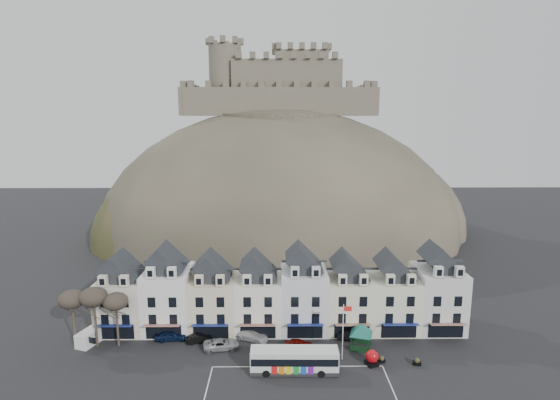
# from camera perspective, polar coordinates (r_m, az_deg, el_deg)

# --- Properties ---
(ground) EXTENTS (300.00, 300.00, 0.00)m
(ground) POSITION_cam_1_polar(r_m,az_deg,el_deg) (56.13, 0.36, -23.62)
(ground) COLOR black
(ground) RESTS_ON ground
(coach_bay_markings) EXTENTS (22.00, 7.50, 0.01)m
(coach_bay_markings) POSITION_cam_1_polar(r_m,az_deg,el_deg) (57.23, 2.51, -22.88)
(coach_bay_markings) COLOR silver
(coach_bay_markings) RESTS_ON ground
(townhouse_terrace) EXTENTS (54.40, 9.35, 11.80)m
(townhouse_terrace) POSITION_cam_1_polar(r_m,az_deg,el_deg) (67.65, 0.28, -12.19)
(townhouse_terrace) COLOR beige
(townhouse_terrace) RESTS_ON ground
(castle_hill) EXTENTS (100.00, 76.00, 68.00)m
(castle_hill) POSITION_cam_1_polar(r_m,az_deg,el_deg) (119.52, 0.46, -4.53)
(castle_hill) COLOR #3D392F
(castle_hill) RESTS_ON ground
(castle) EXTENTS (50.20, 22.20, 22.00)m
(castle) POSITION_cam_1_polar(r_m,az_deg,el_deg) (122.52, 0.08, 14.77)
(castle) COLOR #61584A
(castle) RESTS_ON ground
(tree_left_far) EXTENTS (3.61, 3.61, 8.24)m
(tree_left_far) POSITION_cam_1_polar(r_m,az_deg,el_deg) (68.13, -25.54, -11.68)
(tree_left_far) COLOR #372C23
(tree_left_far) RESTS_ON ground
(tree_left_mid) EXTENTS (3.78, 3.78, 8.64)m
(tree_left_mid) POSITION_cam_1_polar(r_m,az_deg,el_deg) (66.81, -23.19, -11.61)
(tree_left_mid) COLOR #372C23
(tree_left_mid) RESTS_ON ground
(tree_left_near) EXTENTS (3.43, 3.43, 7.84)m
(tree_left_near) POSITION_cam_1_polar(r_m,az_deg,el_deg) (66.00, -20.68, -12.35)
(tree_left_near) COLOR #372C23
(tree_left_near) RESTS_ON ground
(bus) EXTENTS (11.06, 2.73, 3.11)m
(bus) POSITION_cam_1_polar(r_m,az_deg,el_deg) (58.49, 1.89, -20.07)
(bus) COLOR #262628
(bus) RESTS_ON ground
(bus_shelter) EXTENTS (5.61, 5.61, 3.71)m
(bus_shelter) POSITION_cam_1_polar(r_m,az_deg,el_deg) (63.90, 10.56, -16.23)
(bus_shelter) COLOR black
(bus_shelter) RESTS_ON ground
(red_buoy) EXTENTS (1.81, 1.81, 2.08)m
(red_buoy) POSITION_cam_1_polar(r_m,az_deg,el_deg) (61.27, 11.93, -19.48)
(red_buoy) COLOR black
(red_buoy) RESTS_ON ground
(flagpole) EXTENTS (1.13, 0.12, 7.80)m
(flagpole) POSITION_cam_1_polar(r_m,az_deg,el_deg) (60.21, 8.31, -16.26)
(flagpole) COLOR silver
(flagpole) RESTS_ON ground
(white_van) EXTENTS (3.29, 4.83, 2.03)m
(white_van) POSITION_cam_1_polar(r_m,az_deg,el_deg) (70.44, -23.43, -15.99)
(white_van) COLOR white
(white_van) RESTS_ON ground
(planter_west) EXTENTS (1.04, 0.72, 0.94)m
(planter_west) POSITION_cam_1_polar(r_m,az_deg,el_deg) (62.35, 13.12, -19.61)
(planter_west) COLOR black
(planter_west) RESTS_ON ground
(planter_east) EXTENTS (1.07, 0.70, 1.00)m
(planter_east) POSITION_cam_1_polar(r_m,az_deg,el_deg) (62.96, 17.45, -19.49)
(planter_east) COLOR black
(planter_east) RESTS_ON ground
(car_navy) EXTENTS (4.61, 2.23, 1.52)m
(car_navy) POSITION_cam_1_polar(r_m,az_deg,el_deg) (67.76, -14.08, -16.74)
(car_navy) COLOR #0B1839
(car_navy) RESTS_ON ground
(car_black) EXTENTS (3.89, 2.09, 1.22)m
(car_black) POSITION_cam_1_polar(r_m,az_deg,el_deg) (66.40, -10.48, -17.34)
(car_black) COLOR black
(car_black) RESTS_ON ground
(car_silver) EXTENTS (5.17, 3.07, 1.37)m
(car_silver) POSITION_cam_1_polar(r_m,az_deg,el_deg) (64.31, -7.69, -18.16)
(car_silver) COLOR #9EA0A5
(car_silver) RESTS_ON ground
(car_white) EXTENTS (5.55, 4.04, 1.49)m
(car_white) POSITION_cam_1_polar(r_m,az_deg,el_deg) (66.12, -3.80, -17.16)
(car_white) COLOR silver
(car_white) RESTS_ON ground
(car_maroon) EXTENTS (4.04, 1.87, 1.34)m
(car_maroon) POSITION_cam_1_polar(r_m,az_deg,el_deg) (63.93, 2.43, -18.27)
(car_maroon) COLOR #640A05
(car_maroon) RESTS_ON ground
(car_charcoal) EXTENTS (4.04, 1.58, 1.31)m
(car_charcoal) POSITION_cam_1_polar(r_m,az_deg,el_deg) (66.93, 9.19, -17.01)
(car_charcoal) COLOR black
(car_charcoal) RESTS_ON ground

